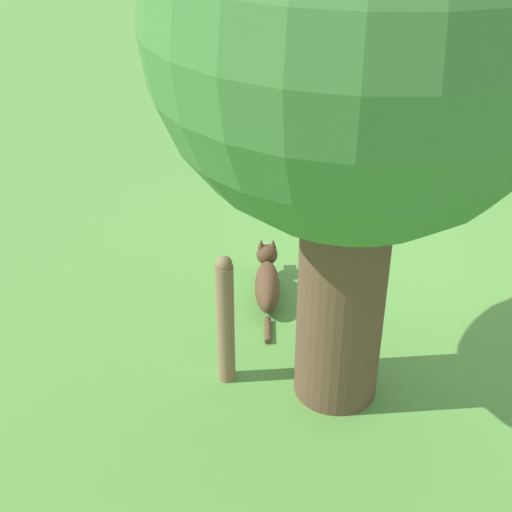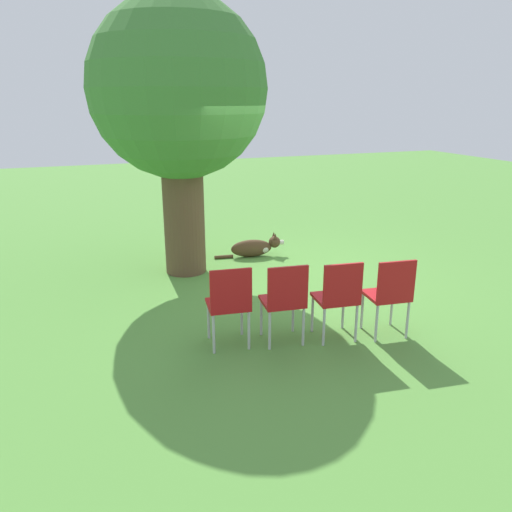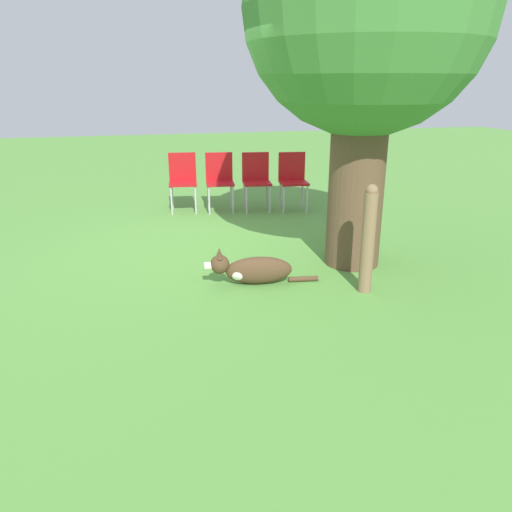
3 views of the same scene
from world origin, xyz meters
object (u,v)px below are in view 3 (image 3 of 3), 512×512
object	(u,v)px
red_chair_1	(220,177)
red_chair_3	(293,177)
dog	(252,270)
red_chair_0	(183,178)
fence_post	(368,239)
red_chair_2	(256,177)
oak_tree	(368,16)

from	to	relation	value
red_chair_1	red_chair_3	world-z (taller)	same
dog	red_chair_0	xyz separation A→B (m)	(-3.35, -0.33, 0.39)
fence_post	red_chair_0	xyz separation A→B (m)	(-3.82, -1.40, -0.01)
red_chair_0	red_chair_2	bearing A→B (deg)	84.50
fence_post	red_chair_3	xyz separation A→B (m)	(-3.44, 0.35, -0.01)
red_chair_2	dog	bearing A→B (deg)	-8.31
fence_post	red_chair_0	size ratio (longest dim) A/B	1.18
red_chair_2	red_chair_1	bearing A→B (deg)	-95.50
red_chair_0	red_chair_3	world-z (taller)	same
dog	red_chair_2	xyz separation A→B (m)	(-3.10, 0.83, 0.39)
dog	red_chair_0	size ratio (longest dim) A/B	1.29
red_chair_0	red_chair_3	bearing A→B (deg)	84.50
red_chair_0	red_chair_1	distance (m)	0.60
dog	red_chair_0	distance (m)	3.39
oak_tree	red_chair_3	size ratio (longest dim) A/B	4.28
red_chair_3	red_chair_2	bearing A→B (deg)	-95.50
red_chair_3	dog	bearing A→B (deg)	-18.76
fence_post	red_chair_1	distance (m)	3.79
red_chair_0	red_chair_1	bearing A→B (deg)	84.50
dog	red_chair_0	bearing A→B (deg)	-76.72
red_chair_0	red_chair_2	distance (m)	1.20
dog	oak_tree	bearing A→B (deg)	-157.95
red_chair_1	oak_tree	bearing A→B (deg)	26.52
dog	fence_post	distance (m)	1.24
oak_tree	fence_post	bearing A→B (deg)	-15.33
fence_post	red_chair_3	world-z (taller)	fence_post
red_chair_2	red_chair_3	distance (m)	0.60
fence_post	red_chair_2	size ratio (longest dim) A/B	1.18
red_chair_1	red_chair_3	bearing A→B (deg)	84.50
red_chair_0	red_chair_2	xyz separation A→B (m)	(0.25, 1.17, 0.00)
oak_tree	red_chair_0	world-z (taller)	oak_tree
oak_tree	red_chair_0	size ratio (longest dim) A/B	4.28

